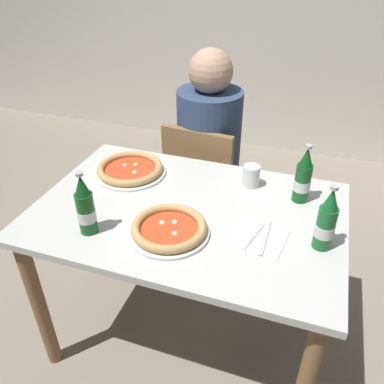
# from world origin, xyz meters

# --- Properties ---
(ground_plane) EXTENTS (8.00, 8.00, 0.00)m
(ground_plane) POSITION_xyz_m (0.00, 0.00, 0.00)
(ground_plane) COLOR gray
(dining_table_main) EXTENTS (1.20, 0.80, 0.75)m
(dining_table_main) POSITION_xyz_m (0.00, 0.00, 0.64)
(dining_table_main) COLOR silver
(dining_table_main) RESTS_ON ground_plane
(chair_behind_table) EXTENTS (0.44, 0.44, 0.85)m
(chair_behind_table) POSITION_xyz_m (-0.12, 0.61, 0.48)
(chair_behind_table) COLOR olive
(chair_behind_table) RESTS_ON ground_plane
(diner_seated) EXTENTS (0.34, 0.34, 1.21)m
(diner_seated) POSITION_xyz_m (-0.11, 0.66, 0.58)
(diner_seated) COLOR #2D3342
(diner_seated) RESTS_ON ground_plane
(pizza_margherita_near) EXTENTS (0.29, 0.29, 0.04)m
(pizza_margherita_near) POSITION_xyz_m (-0.02, -0.16, 0.77)
(pizza_margherita_near) COLOR white
(pizza_margherita_near) RESTS_ON dining_table_main
(pizza_marinara_far) EXTENTS (0.32, 0.32, 0.04)m
(pizza_marinara_far) POSITION_xyz_m (-0.34, 0.18, 0.77)
(pizza_marinara_far) COLOR white
(pizza_marinara_far) RESTS_ON dining_table_main
(beer_bottle_left) EXTENTS (0.07, 0.07, 0.25)m
(beer_bottle_left) POSITION_xyz_m (0.41, 0.21, 0.85)
(beer_bottle_left) COLOR #14591E
(beer_bottle_left) RESTS_ON dining_table_main
(beer_bottle_center) EXTENTS (0.07, 0.07, 0.25)m
(beer_bottle_center) POSITION_xyz_m (-0.29, -0.24, 0.85)
(beer_bottle_center) COLOR #14591E
(beer_bottle_center) RESTS_ON dining_table_main
(beer_bottle_right) EXTENTS (0.07, 0.07, 0.25)m
(beer_bottle_right) POSITION_xyz_m (0.51, -0.06, 0.85)
(beer_bottle_right) COLOR #196B2D
(beer_bottle_right) RESTS_ON dining_table_main
(napkin_with_cutlery) EXTENTS (0.20, 0.20, 0.01)m
(napkin_with_cutlery) POSITION_xyz_m (0.30, -0.08, 0.75)
(napkin_with_cutlery) COLOR white
(napkin_with_cutlery) RESTS_ON dining_table_main
(paper_cup) EXTENTS (0.07, 0.07, 0.09)m
(paper_cup) POSITION_xyz_m (0.20, 0.25, 0.80)
(paper_cup) COLOR white
(paper_cup) RESTS_ON dining_table_main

